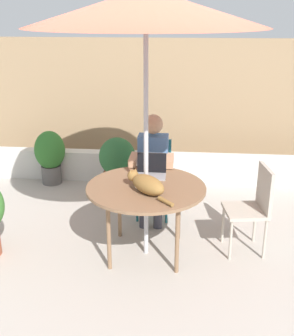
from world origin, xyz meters
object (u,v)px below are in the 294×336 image
Objects in this scene: patio_table at (146,191)px; person_seated at (153,162)px; chair_occupied at (154,171)px; potted_plant_by_chair at (50,154)px; chair_empty at (254,202)px; patio_umbrella at (146,8)px; laptop at (151,169)px; cat at (146,184)px; potted_plant_corner at (117,165)px.

person_seated is at bearing 90.00° from patio_table.
potted_plant_by_chair is at bearing 151.88° from chair_occupied.
chair_empty is 1.18× the size of potted_plant_by_chair.
patio_umbrella reaches higher than laptop.
potted_plant_by_chair reaches higher than patio_table.
chair_empty is 2.99× the size of laptop.
patio_table is 1.66m from patio_umbrella.
chair_occupied is 1.76× the size of cat.
chair_occupied is (0.00, 0.93, -1.81)m from patio_umbrella.
patio_umbrella is 2.10m from chair_empty.
chair_occupied is at bearing 90.90° from cat.
laptop is (0.03, 0.31, 0.11)m from patio_table.
potted_plant_by_chair is at bearing 160.33° from potted_plant_corner.
chair_occupied is 2.99× the size of laptop.
potted_plant_corner is at bearing 110.18° from patio_umbrella.
laptop reaches higher than chair_occupied.
chair_empty is 1.24m from person_seated.
potted_plant_by_chair is at bearing 147.44° from person_seated.
patio_table is 0.94m from chair_occupied.
cat is (0.02, -0.15, 0.14)m from patio_table.
patio_table is at bearing -90.00° from chair_occupied.
laptop reaches higher than potted_plant_by_chair.
laptop is at bearing -63.55° from potted_plant_corner.
potted_plant_corner is (-0.51, 1.38, -1.91)m from patio_umbrella.
person_seated reaches higher than potted_plant_by_chair.
patio_umbrella is 2.41m from potted_plant_corner.
patio_umbrella is 3.28× the size of potted_plant_by_chair.
potted_plant_corner is at bearing 116.45° from laptop.
cat is (-0.01, -0.46, 0.02)m from laptop.
chair_occupied is at bearing 90.00° from person_seated.
person_seated is 1.83m from potted_plant_by_chair.
potted_plant_by_chair is at bearing 137.14° from laptop.
patio_table is 2.25× the size of cat.
patio_table is at bearing -94.74° from laptop.
laptop reaches higher than chair_empty.
person_seated is at bearing -90.00° from chair_occupied.
chair_empty reaches higher than patio_table.
potted_plant_corner is (-0.51, 1.38, -0.25)m from patio_table.
patio_umbrella is 1.81m from person_seated.
potted_plant_by_chair is (-1.54, 1.89, -0.39)m from cat.
chair_empty is 1.13m from cat.
laptop is at bearing 88.90° from cat.
potted_plant_by_chair is at bearing 129.11° from cat.
person_seated is 2.42× the size of cat.
person_seated is 0.93m from cat.
laptop is at bearing -86.83° from person_seated.
potted_plant_corner reaches higher than potted_plant_by_chair.
cat is (-1.05, -0.31, 0.28)m from chair_empty.
cat reaches higher than potted_plant_corner.
person_seated is 0.47m from laptop.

